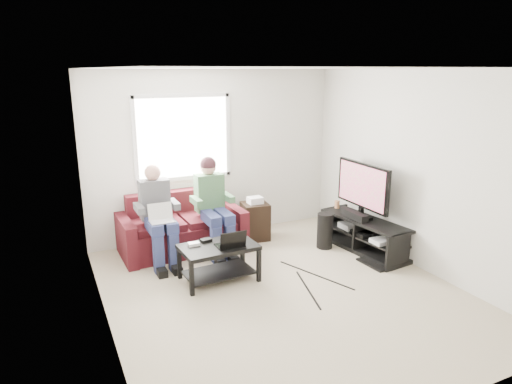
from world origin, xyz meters
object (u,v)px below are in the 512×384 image
(sofa, at_px, (181,229))
(subwoofer, at_px, (325,231))
(tv, at_px, (363,187))
(coffee_table, at_px, (219,254))
(end_table, at_px, (255,220))
(tv_stand, at_px, (364,236))

(sofa, relative_size, subwoofer, 3.35)
(sofa, xyz_separation_m, tv, (2.41, -1.10, 0.64))
(coffee_table, relative_size, end_table, 1.41)
(sofa, relative_size, coffee_table, 1.85)
(tv, height_order, end_table, tv)
(tv_stand, bearing_deg, end_table, 137.78)
(coffee_table, height_order, subwoofer, subwoofer)
(tv_stand, distance_m, subwoofer, 0.57)
(sofa, xyz_separation_m, tv_stand, (2.41, -1.20, -0.09))
(tv_stand, relative_size, tv, 1.37)
(tv, bearing_deg, sofa, 155.42)
(tv, height_order, subwoofer, tv)
(subwoofer, xyz_separation_m, end_table, (-0.78, 0.78, 0.04))
(sofa, relative_size, tv, 1.62)
(coffee_table, xyz_separation_m, end_table, (1.04, 1.12, -0.04))
(coffee_table, bearing_deg, tv_stand, 0.02)
(subwoofer, bearing_deg, coffee_table, -169.34)
(sofa, bearing_deg, end_table, -3.73)
(tv, xyz_separation_m, subwoofer, (-0.46, 0.24, -0.68))
(tv_stand, bearing_deg, sofa, 153.51)
(end_table, bearing_deg, subwoofer, -45.06)
(sofa, bearing_deg, tv, -24.58)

